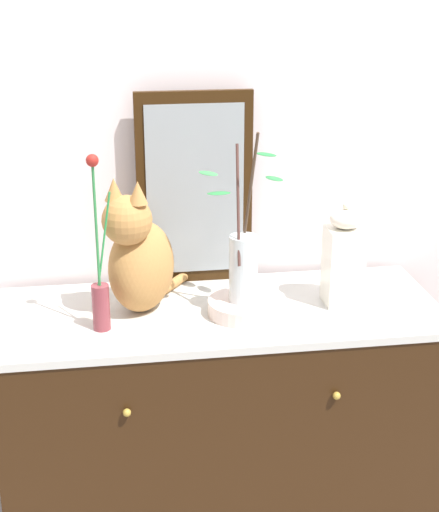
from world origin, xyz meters
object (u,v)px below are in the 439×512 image
Objects in this scene: jar_lidded_porcelain at (343,258)px; mirror_leaning at (195,189)px; sideboard at (220,418)px; vase_slim_green at (100,289)px; cat_sitting at (139,256)px; vase_glass_clear at (243,263)px; bowl_porcelain at (243,307)px.

mirror_leaning is at bearing 149.55° from jar_lidded_porcelain.
sideboard is 2.63× the size of vase_slim_green.
cat_sitting is 0.32m from vase_glass_clear.
cat_sitting is 1.30× the size of jar_lidded_porcelain.
mirror_leaning is (-0.05, 0.25, 0.73)m from sideboard.
cat_sitting is 0.82× the size of vase_slim_green.
bowl_porcelain is at bearing -75.14° from vase_glass_clear.
jar_lidded_porcelain is at bearing 6.94° from bowl_porcelain.
sideboard is at bearing 144.29° from vase_glass_clear.
bowl_porcelain is 0.15m from vase_glass_clear.
vase_glass_clear is (-0.00, 0.00, 0.15)m from bowl_porcelain.
jar_lidded_porcelain is at bearing 5.97° from vase_slim_green.
mirror_leaning is at bearing 110.46° from vase_glass_clear.
jar_lidded_porcelain is at bearing -2.91° from cat_sitting.
jar_lidded_porcelain reaches higher than bowl_porcelain.
bowl_porcelain is at bearing -173.06° from jar_lidded_porcelain.
vase_slim_green is at bearing -174.76° from bowl_porcelain.
bowl_porcelain is (0.31, -0.07, -0.16)m from cat_sitting.
cat_sitting is (-0.25, 0.02, 0.59)m from sideboard.
sideboard is 4.16× the size of jar_lidded_porcelain.
vase_slim_green reaches higher than sideboard.
cat_sitting reaches higher than jar_lidded_porcelain.
mirror_leaning is 1.21× the size of vase_glass_clear.
sideboard is 6.42× the size of bowl_porcelain.
jar_lidded_porcelain is at bearing 6.85° from vase_glass_clear.
jar_lidded_porcelain reaches higher than sideboard.
cat_sitting reaches higher than bowl_porcelain.
bowl_porcelain is 0.65× the size of jar_lidded_porcelain.
cat_sitting is 0.36m from bowl_porcelain.
vase_glass_clear is (0.44, 0.04, 0.04)m from vase_slim_green.
bowl_porcelain is 0.36m from jar_lidded_porcelain.
cat_sitting is at bearing 166.95° from bowl_porcelain.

